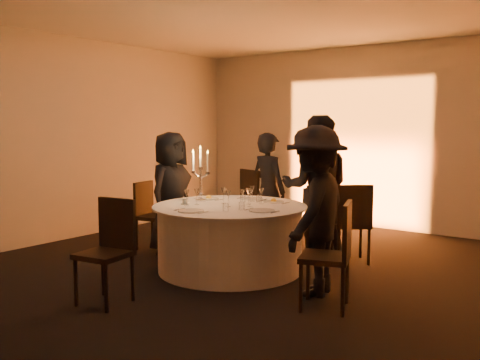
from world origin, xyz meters
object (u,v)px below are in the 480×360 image
Objects in this scene: chair_right at (334,249)px; coffee_cup at (185,202)px; guest_back_right at (316,188)px; guest_left at (171,193)px; chair_back_right at (352,219)px; chair_back_left at (256,200)px; chair_front at (110,244)px; chair_left at (150,211)px; candelabra at (201,182)px; guest_right at (316,211)px; guest_back_left at (269,190)px; banquet_table at (230,238)px.

coffee_cup is (-2.07, 0.26, 0.23)m from chair_right.
guest_left is at bearing -1.59° from guest_back_right.
chair_back_right is 0.54× the size of guest_back_right.
chair_back_left reaches higher than chair_right.
guest_left is (-2.19, -0.90, 0.25)m from chair_back_right.
chair_back_left is 1.05× the size of chair_right.
chair_right is 2.14m from chair_front.
guest_left reaches higher than chair_left.
candelabra reaches higher than chair_left.
guest_right reaches higher than chair_front.
guest_back_left is 0.88× the size of guest_back_right.
guest_back_left is 1.26m from candelabra.
chair_back_left is 9.60× the size of coffee_cup.
guest_left is at bearing 108.13° from chair_front.
guest_back_right is (-0.47, -0.06, 0.35)m from chair_back_right.
guest_back_right reaches higher than guest_right.
guest_back_left is 0.94× the size of guest_right.
chair_left is 0.87× the size of chair_back_left.
chair_left is 1.66m from guest_back_left.
guest_right reaches higher than candelabra.
guest_back_left reaches higher than chair_left.
chair_back_right is at bearing 179.60° from guest_right.
guest_back_right is (1.72, 0.84, 0.11)m from guest_left.
banquet_table is 16.36× the size of coffee_cup.
banquet_table is 1.31m from guest_back_right.
coffee_cup is (-0.48, -0.24, 0.42)m from banquet_table.
chair_right is 2.58m from guest_back_left.
guest_left is at bearing -108.91° from guest_right.
guest_back_right is (0.82, 2.64, 0.35)m from chair_front.
guest_right is (1.23, -0.19, 0.47)m from banquet_table.
chair_right is (0.56, -1.62, 0.01)m from chair_back_right.
chair_right is 0.62× the size of guest_left.
coffee_cup is at bearing -122.69° from chair_left.
chair_left is 1.56m from chair_back_left.
guest_back_right reaches higher than chair_back_left.
guest_back_right is at bearing -31.58° from chair_back_right.
guest_right is 15.49× the size of coffee_cup.
guest_right reaches higher than chair_back_right.
chair_back_right is 2.05m from coffee_cup.
guest_back_left is (0.87, 1.04, -0.01)m from guest_left.
guest_back_right is at bearing 179.66° from guest_back_left.
guest_right reaches higher than chair_left.
guest_left is (-2.75, 0.72, 0.24)m from chair_right.
chair_left is at bearing 169.95° from candelabra.
chair_back_right is at bearing 35.90° from candelabra.
guest_back_left reaches higher than banquet_table.
chair_back_left is (-0.65, 1.49, 0.21)m from banquet_table.
guest_right reaches higher than chair_right.
coffee_cup is at bearing -97.48° from guest_right.
banquet_table is at bearing 115.73° from guest_back_left.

